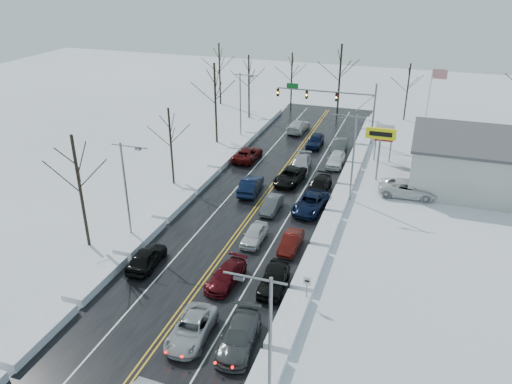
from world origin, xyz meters
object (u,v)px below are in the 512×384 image
(oncoming_car_0, at_px, (251,192))
(dealership_building, at_px, (511,166))
(flagpole, at_px, (430,100))
(traffic_signal_mast, at_px, (336,100))
(tires_plus_sign, at_px, (381,137))

(oncoming_car_0, bearing_deg, dealership_building, -164.38)
(flagpole, relative_size, dealership_building, 0.49)
(traffic_signal_mast, bearing_deg, oncoming_car_0, -104.84)
(tires_plus_sign, height_order, dealership_building, tires_plus_sign)
(traffic_signal_mast, xyz_separation_m, oncoming_car_0, (-5.16, -19.48, -5.48))
(traffic_signal_mast, distance_m, tires_plus_sign, 13.92)
(tires_plus_sign, bearing_deg, flagpole, 71.56)
(traffic_signal_mast, distance_m, flagpole, 11.90)
(tires_plus_sign, distance_m, dealership_building, 13.82)
(oncoming_car_0, bearing_deg, flagpole, -132.82)
(flagpole, xyz_separation_m, oncoming_car_0, (-16.89, -21.49, -5.93))
(flagpole, bearing_deg, oncoming_car_0, -128.16)
(traffic_signal_mast, distance_m, dealership_building, 23.01)
(dealership_building, distance_m, oncoming_car_0, 27.52)
(tires_plus_sign, bearing_deg, oncoming_car_0, -148.50)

